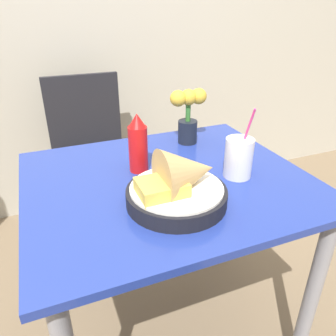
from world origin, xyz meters
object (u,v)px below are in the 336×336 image
Objects in this scene: chair_far_window at (90,144)px; drink_cup at (238,159)px; flower_vase at (188,112)px; ketchup_bottle at (138,144)px; food_basket at (181,185)px.

drink_cup reaches higher than chair_far_window.
drink_cup is (0.34, -0.91, 0.25)m from chair_far_window.
drink_cup is 1.09× the size of flower_vase.
ketchup_bottle is 0.92× the size of flower_vase.
chair_far_window is 1.00m from drink_cup.
drink_cup is at bearing -29.24° from ketchup_bottle.
drink_cup is 0.33m from flower_vase.
food_basket is 1.21× the size of drink_cup.
chair_far_window is at bearing 110.68° from drink_cup.
drink_cup is at bearing -69.32° from chair_far_window.
flower_vase is (0.21, 0.40, 0.07)m from food_basket.
food_basket is 0.25m from drink_cup.
chair_far_window is 3.14× the size of food_basket.
chair_far_window reaches higher than food_basket.
food_basket is 0.25m from ketchup_bottle.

